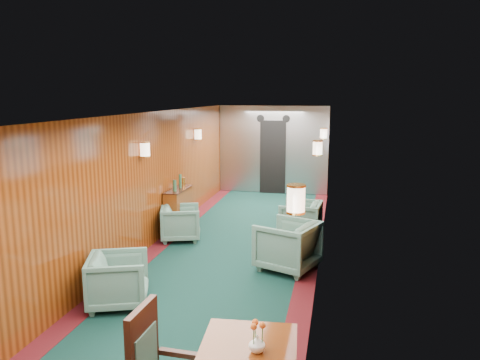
{
  "coord_description": "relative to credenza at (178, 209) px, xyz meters",
  "views": [
    {
      "loc": [
        1.75,
        -6.73,
        2.71
      ],
      "look_at": [
        0.0,
        1.52,
        1.15
      ],
      "focal_mm": 35.0,
      "sensor_mm": 36.0,
      "label": 1
    }
  ],
  "objects": [
    {
      "name": "room",
      "position": [
        1.34,
        -1.89,
        1.2
      ],
      "size": [
        12.0,
        12.1,
        2.4
      ],
      "color": "#0D3028",
      "rests_on": "ground"
    },
    {
      "name": "bulkhead",
      "position": [
        1.34,
        4.02,
        0.75
      ],
      "size": [
        2.98,
        0.17,
        2.39
      ],
      "color": "#ACAEB3",
      "rests_on": "ground"
    },
    {
      "name": "windows_right",
      "position": [
        2.83,
        -1.64,
        1.01
      ],
      "size": [
        0.02,
        8.6,
        0.8
      ],
      "color": "#ABADB2",
      "rests_on": "ground"
    },
    {
      "name": "wall_sconces",
      "position": [
        1.34,
        -1.33,
        1.35
      ],
      "size": [
        2.97,
        7.97,
        0.25
      ],
      "color": "#FAE4C3",
      "rests_on": "ground"
    },
    {
      "name": "credenza",
      "position": [
        0.0,
        0.0,
        0.0
      ],
      "size": [
        0.3,
        0.96,
        1.13
      ],
      "color": "#6E300E",
      "rests_on": "ground"
    },
    {
      "name": "flower_vase",
      "position": [
        2.54,
        -5.44,
        0.42
      ],
      "size": [
        0.14,
        0.14,
        0.13
      ],
      "primitive_type": "imported",
      "rotation": [
        0.0,
        0.0,
        -0.14
      ],
      "color": "white",
      "rests_on": "dining_table"
    },
    {
      "name": "armchair_left_near",
      "position": [
        0.37,
        -3.38,
        -0.1
      ],
      "size": [
        0.95,
        0.94,
        0.68
      ],
      "primitive_type": "imported",
      "rotation": [
        0.0,
        0.0,
        1.92
      ],
      "color": "#1E473F",
      "rests_on": "ground"
    },
    {
      "name": "armchair_left_far",
      "position": [
        0.25,
        -0.58,
        -0.11
      ],
      "size": [
        0.9,
        0.89,
        0.65
      ],
      "primitive_type": "imported",
      "rotation": [
        0.0,
        0.0,
        1.89
      ],
      "color": "#1E473F",
      "rests_on": "ground"
    },
    {
      "name": "armchair_right_near",
      "position": [
        2.37,
        -1.66,
        -0.05
      ],
      "size": [
        1.1,
        1.08,
        0.78
      ],
      "primitive_type": "imported",
      "rotation": [
        0.0,
        0.0,
        -1.95
      ],
      "color": "#1E473F",
      "rests_on": "ground"
    },
    {
      "name": "armchair_right_far",
      "position": [
        2.43,
        0.1,
        -0.09
      ],
      "size": [
        0.82,
        0.8,
        0.69
      ],
      "primitive_type": "imported",
      "rotation": [
        0.0,
        0.0,
        -1.66
      ],
      "color": "#1E473F",
      "rests_on": "ground"
    }
  ]
}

